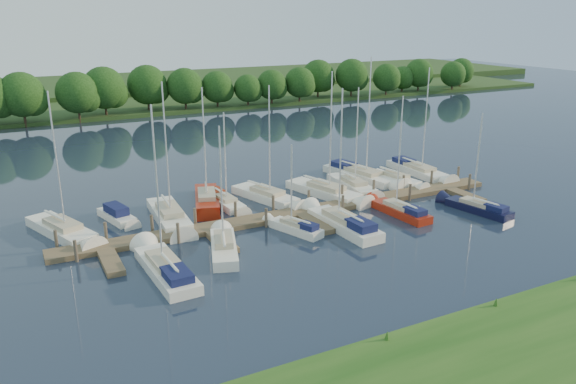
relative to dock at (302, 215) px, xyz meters
name	(u,v)px	position (x,y,z in m)	size (l,w,h in m)	color
ground	(350,249)	(0.00, -7.31, -0.20)	(260.00, 260.00, 0.00)	#1B2536
near_bank	(531,363)	(0.00, -23.31, 0.05)	(90.00, 10.00, 0.50)	#1D4B15
dock	(302,215)	(0.00, 0.00, 0.00)	(40.00, 6.00, 0.40)	brown
mooring_pilings	(296,207)	(0.00, 1.13, 0.40)	(38.24, 2.84, 2.00)	#473D33
far_shore	(129,103)	(0.00, 67.69, 0.10)	(180.00, 30.00, 0.60)	#233E18
distant_hill	(105,86)	(0.00, 92.69, 0.50)	(220.00, 40.00, 1.40)	#2F4B21
treeline	(164,89)	(3.55, 55.32, 3.89)	(145.81, 9.43, 8.18)	#38281C
sailboat_n_0	(64,232)	(-18.21, 4.82, 0.08)	(4.73, 9.00, 11.55)	white
motorboat	(118,217)	(-13.90, 6.29, 0.14)	(2.54, 5.25, 1.61)	white
sailboat_n_2	(170,218)	(-10.09, 4.13, 0.08)	(2.64, 9.33, 11.88)	white
sailboat_n_3	(207,201)	(-5.94, 6.94, 0.08)	(4.08, 8.53, 10.85)	maroon
sailboat_n_4	(225,202)	(-4.64, 5.87, 0.11)	(2.05, 6.84, 8.70)	white
sailboat_n_5	(268,198)	(-0.65, 5.33, 0.08)	(4.08, 8.54, 10.89)	white
sailboat_n_6	(327,193)	(4.84, 4.02, 0.08)	(4.37, 9.46, 11.96)	white
sailboat_n_7	(354,187)	(8.16, 4.61, 0.07)	(2.31, 8.06, 10.26)	white
sailboat_n_8	(363,176)	(10.98, 7.15, 0.12)	(4.24, 10.28, 12.81)	white
sailboat_n_9	(396,181)	(13.12, 4.43, 0.08)	(2.70, 7.17, 9.17)	white
sailboat_n_10	(419,171)	(17.30, 5.93, 0.11)	(2.26, 9.16, 11.56)	white
sailboat_s_0	(165,269)	(-13.04, -5.10, 0.12)	(2.53, 9.11, 11.48)	white
sailboat_s_1	(224,248)	(-8.36, -3.62, 0.09)	(3.56, 7.30, 9.57)	white
sailboat_s_2	(295,228)	(-2.05, -2.55, 0.12)	(2.85, 5.50, 7.28)	white
sailboat_s_3	(342,224)	(1.68, -3.56, 0.14)	(2.55, 8.97, 11.48)	white
sailboat_s_4	(399,211)	(7.70, -3.07, 0.12)	(2.13, 7.01, 8.97)	maroon
sailboat_s_5	(476,208)	(14.13, -5.49, 0.11)	(2.73, 6.96, 8.83)	black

